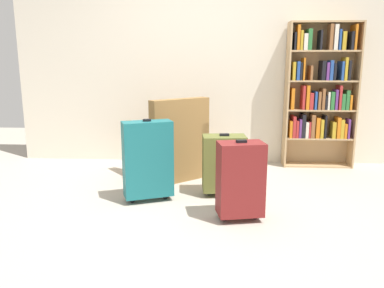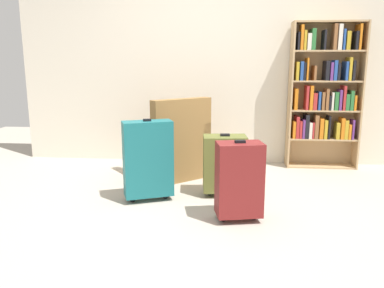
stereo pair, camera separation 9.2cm
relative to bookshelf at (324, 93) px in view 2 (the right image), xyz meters
The scene contains 8 objects.
ground_plane 2.37m from the bookshelf, 130.84° to the right, with size 8.30×8.30×0.00m, color #B2A899.
back_wall 1.49m from the bookshelf, behind, with size 4.74×0.10×2.60m, color beige.
bookshelf is the anchor object (origin of this frame).
armchair 1.97m from the bookshelf, 162.82° to the right, with size 0.99×0.99×0.90m.
mug 1.60m from the bookshelf, 157.24° to the right, with size 0.12×0.08×0.10m.
suitcase_olive 1.76m from the bookshelf, 135.32° to the right, with size 0.43×0.29×0.61m.
suitcase_teal 2.38m from the bookshelf, 143.92° to the right, with size 0.49×0.34×0.77m.
suitcase_dark_red 2.13m from the bookshelf, 120.81° to the right, with size 0.40×0.30×0.67m.
Camera 2 is at (0.26, -3.12, 1.29)m, focal length 36.05 mm.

